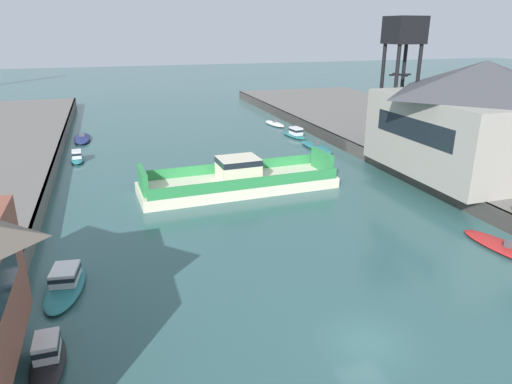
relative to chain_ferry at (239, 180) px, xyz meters
The scene contains 12 objects.
ground_plane 26.05m from the chain_ferry, 90.40° to the right, with size 400.00×400.00×0.00m, color #335B5B.
chain_ferry is the anchor object (origin of this frame).
moored_boat_near_left 33.31m from the chain_ferry, 119.33° to the left, with size 2.33×7.91×1.07m.
moored_boat_near_right 22.07m from the chain_ferry, 136.28° to the right, with size 3.15×6.59×1.38m.
moored_boat_mid_left 23.55m from the chain_ferry, 134.52° to the left, with size 1.80×5.01×1.49m.
moored_boat_mid_right 25.27m from the chain_ferry, 51.77° to the right, with size 3.49×8.14×0.91m.
moored_boat_far_left 25.95m from the chain_ferry, 54.52° to the left, with size 2.73×6.24×1.57m.
moored_boat_far_right 34.24m from the chain_ferry, 63.66° to the left, with size 2.70×6.18×1.07m.
moored_boat_upstream_a 20.31m from the chain_ferry, 41.64° to the left, with size 2.77×8.04×1.05m.
moored_boat_upstream_b 27.92m from the chain_ferry, 125.73° to the right, with size 1.69×4.96×1.45m.
warehouse_shed 25.79m from the chain_ferry, 12.88° to the right, with size 15.97×17.30×11.29m.
crane_tower 25.78m from the chain_ferry, 12.57° to the left, with size 3.82×3.82×15.62m.
Camera 1 is at (-11.97, -17.75, 15.98)m, focal length 32.31 mm.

